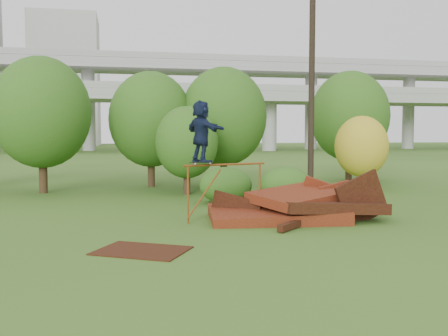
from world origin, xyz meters
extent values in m
plane|color=#2D5116|center=(0.00, 0.00, 0.00)|extent=(240.00, 240.00, 0.00)
cube|color=#44180C|center=(0.73, 1.41, 0.18)|extent=(4.36, 2.95, 0.68)
cube|color=black|center=(2.23, 1.11, 0.42)|extent=(3.45, 2.34, 0.64)
cube|color=#44180C|center=(1.53, 1.61, 0.70)|extent=(3.52, 3.12, 0.62)
cube|color=black|center=(3.33, 0.91, 0.65)|extent=(1.91, 0.32, 1.86)
cube|color=#44180C|center=(2.53, 2.41, 0.55)|extent=(1.30, 0.99, 1.47)
cube|color=black|center=(-0.47, 1.81, 0.35)|extent=(1.49, 0.99, 1.09)
cube|color=black|center=(1.03, 0.21, 0.12)|extent=(1.78, 1.71, 0.19)
cube|color=#44180C|center=(2.93, 2.11, 0.95)|extent=(1.28, 0.57, 0.32)
cylinder|color=brown|center=(-2.02, 1.35, 0.86)|extent=(0.06, 0.06, 1.73)
cylinder|color=brown|center=(0.39, 2.10, 0.86)|extent=(0.06, 0.06, 1.73)
cylinder|color=brown|center=(-0.82, 1.72, 1.73)|extent=(2.72, 0.91, 0.06)
cube|color=black|center=(-1.60, 1.48, 1.82)|extent=(0.73, 0.39, 0.02)
cylinder|color=beige|center=(-1.81, 1.33, 1.78)|extent=(0.06, 0.04, 0.05)
cylinder|color=beige|center=(-1.86, 1.48, 1.78)|extent=(0.06, 0.04, 0.05)
cylinder|color=beige|center=(-1.33, 1.48, 1.78)|extent=(0.06, 0.04, 0.05)
cylinder|color=beige|center=(-1.38, 1.63, 1.78)|extent=(0.06, 0.04, 0.05)
imported|color=#141D3A|center=(-1.60, 1.48, 2.75)|extent=(1.21, 1.77, 1.83)
cube|color=#37180B|center=(-3.50, -1.90, 0.01)|extent=(2.44, 2.21, 0.03)
cylinder|color=black|center=(-7.43, 10.24, 1.00)|extent=(0.37, 0.37, 1.99)
ellipsoid|color=#1E4713|center=(-7.43, 10.24, 3.62)|extent=(4.33, 4.33, 4.98)
cylinder|color=black|center=(-2.52, 11.94, 0.91)|extent=(0.36, 0.36, 1.83)
ellipsoid|color=#1E4713|center=(-2.52, 11.94, 3.38)|extent=(4.15, 4.15, 4.77)
cylinder|color=black|center=(-1.16, 8.43, 0.63)|extent=(0.31, 0.31, 1.26)
ellipsoid|color=#1E4713|center=(-1.16, 8.43, 2.29)|extent=(2.75, 2.75, 3.16)
cylinder|color=black|center=(1.13, 11.59, 0.95)|extent=(0.36, 0.36, 1.90)
ellipsoid|color=#1E4713|center=(1.13, 11.59, 3.53)|extent=(4.34, 4.34, 4.99)
cylinder|color=black|center=(7.36, 8.96, 0.55)|extent=(0.29, 0.29, 1.10)
ellipsoid|color=#A58C19|center=(7.36, 8.96, 2.06)|extent=(2.56, 2.56, 2.94)
cylinder|color=black|center=(8.66, 13.01, 1.00)|extent=(0.37, 0.37, 2.00)
ellipsoid|color=#1E4713|center=(8.66, 13.01, 3.65)|extent=(4.40, 4.40, 5.06)
ellipsoid|color=#1E4713|center=(-0.06, 5.36, 0.70)|extent=(2.03, 1.87, 1.41)
ellipsoid|color=#1E4713|center=(2.11, 4.63, 0.72)|extent=(2.02, 1.85, 1.43)
cylinder|color=black|center=(4.74, 8.84, 5.34)|extent=(0.28, 0.28, 10.69)
cube|color=gray|center=(0.00, 60.00, 8.00)|extent=(160.00, 9.00, 1.40)
cube|color=gray|center=(0.00, 66.00, 13.00)|extent=(160.00, 9.00, 1.40)
cylinder|color=gray|center=(-18.00, 60.00, 4.00)|extent=(2.20, 2.20, 8.00)
cylinder|color=gray|center=(0.00, 60.00, 4.00)|extent=(2.20, 2.20, 8.00)
cylinder|color=gray|center=(18.00, 60.00, 4.00)|extent=(2.20, 2.20, 8.00)
cube|color=#9E9E99|center=(-16.00, 102.00, 14.00)|extent=(14.00, 14.00, 28.00)
camera|label=1|loc=(-3.89, -13.25, 2.69)|focal=40.00mm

